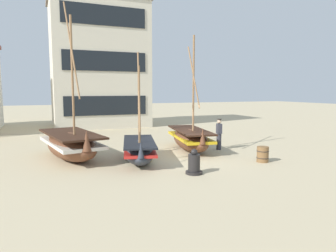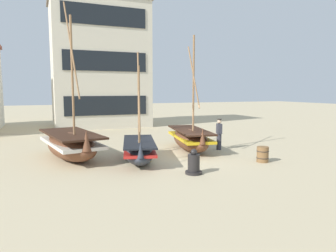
# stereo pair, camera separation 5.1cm
# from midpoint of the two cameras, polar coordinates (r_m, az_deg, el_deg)

# --- Properties ---
(ground_plane) EXTENTS (120.00, 120.00, 0.00)m
(ground_plane) POSITION_cam_midpoint_polar(r_m,az_deg,el_deg) (15.09, 1.56, -5.69)
(ground_plane) COLOR tan
(fishing_boat_near_left) EXTENTS (2.29, 4.64, 5.96)m
(fishing_boat_near_left) POSITION_cam_midpoint_polar(r_m,az_deg,el_deg) (16.73, 4.18, -2.29)
(fishing_boat_near_left) COLOR brown
(fishing_boat_near_left) RESTS_ON ground
(fishing_boat_centre_large) EXTENTS (2.73, 5.04, 7.22)m
(fishing_boat_centre_large) POSITION_cam_midpoint_polar(r_m,az_deg,el_deg) (15.24, -17.26, -3.22)
(fishing_boat_centre_large) COLOR brown
(fishing_boat_centre_large) RESTS_ON ground
(fishing_boat_far_right) EXTENTS (2.32, 4.14, 4.90)m
(fishing_boat_far_right) POSITION_cam_midpoint_polar(r_m,az_deg,el_deg) (14.06, -5.23, -4.39)
(fishing_boat_far_right) COLOR #2D333D
(fishing_boat_far_right) RESTS_ON ground
(fisherman_by_hull) EXTENTS (0.28, 0.39, 1.68)m
(fisherman_by_hull) POSITION_cam_midpoint_polar(r_m,az_deg,el_deg) (16.98, 9.45, -1.55)
(fisherman_by_hull) COLOR #33333D
(fisherman_by_hull) RESTS_ON ground
(capstan_winch) EXTENTS (0.66, 0.66, 0.97)m
(capstan_winch) POSITION_cam_midpoint_polar(r_m,az_deg,el_deg) (12.06, 4.87, -6.98)
(capstan_winch) COLOR black
(capstan_winch) RESTS_ON ground
(wooden_barrel) EXTENTS (0.56, 0.56, 0.70)m
(wooden_barrel) POSITION_cam_midpoint_polar(r_m,az_deg,el_deg) (14.60, 17.08, -5.00)
(wooden_barrel) COLOR brown
(wooden_barrel) RESTS_ON ground
(harbor_building_main) EXTENTS (8.32, 5.93, 11.02)m
(harbor_building_main) POSITION_cam_midpoint_polar(r_m,az_deg,el_deg) (28.78, -12.41, 11.03)
(harbor_building_main) COLOR beige
(harbor_building_main) RESTS_ON ground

